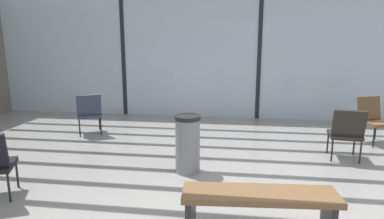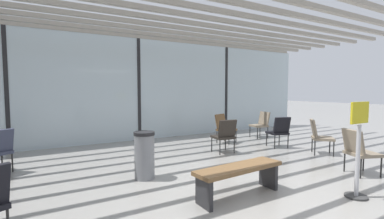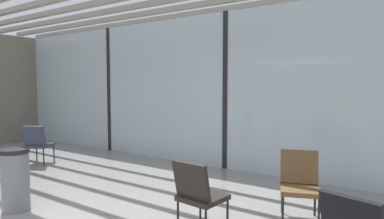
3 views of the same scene
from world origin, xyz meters
TOP-DOWN VIEW (x-y plane):
  - ground_plane at (0.00, 0.00)m, footprint 60.00×60.00m
  - glass_curtain_wall at (0.00, 5.20)m, footprint 14.00×0.08m
  - window_mullion_0 at (-3.50, 5.20)m, footprint 0.10×0.12m
  - window_mullion_1 at (0.00, 5.20)m, footprint 0.10×0.12m
  - window_mullion_2 at (3.50, 5.20)m, footprint 0.10×0.12m
  - ceiling_slats at (0.00, 1.90)m, footprint 13.72×6.72m
  - parked_airplane at (-0.38, 10.12)m, footprint 11.24×4.45m
  - lounge_chair_0 at (2.35, -0.40)m, footprint 0.67×0.64m
  - lounge_chair_1 at (3.71, 3.50)m, footprint 0.58×0.54m
  - lounge_chair_2 at (3.23, 1.02)m, footprint 0.71×0.71m
  - lounge_chair_4 at (2.96, 2.05)m, footprint 0.60×0.63m
  - lounge_chair_5 at (1.24, 2.29)m, footprint 0.53×0.57m
  - lounge_chair_6 at (2.08, 3.41)m, footprint 0.63×0.66m
  - waiting_bench at (-0.29, -0.06)m, footprint 1.53×0.51m
  - trash_bin at (-1.23, 1.45)m, footprint 0.38×0.38m
  - info_sign at (1.20, -0.98)m, footprint 0.44×0.32m

SIDE VIEW (x-z plane):
  - ground_plane at x=0.00m, z-range 0.00..0.00m
  - waiting_bench at x=-0.29m, z-range 0.13..0.60m
  - trash_bin at x=-1.23m, z-range 0.00..0.86m
  - lounge_chair_0 at x=2.35m, z-range 0.06..0.93m
  - lounge_chair_1 at x=3.71m, z-range 0.06..0.93m
  - lounge_chair_2 at x=3.23m, z-range 0.06..0.93m
  - lounge_chair_4 at x=2.96m, z-range 0.06..0.93m
  - lounge_chair_5 at x=1.24m, z-range 0.06..0.93m
  - lounge_chair_6 at x=2.08m, z-range 0.06..0.93m
  - info_sign at x=1.20m, z-range -0.04..1.40m
  - glass_curtain_wall at x=0.00m, z-range 0.00..3.23m
  - window_mullion_0 at x=-3.50m, z-range 0.00..3.23m
  - window_mullion_1 at x=0.00m, z-range 0.00..3.23m
  - window_mullion_2 at x=3.50m, z-range 0.00..3.23m
  - parked_airplane at x=-0.38m, z-range 0.00..4.45m
  - ceiling_slats at x=0.00m, z-range 3.23..3.33m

